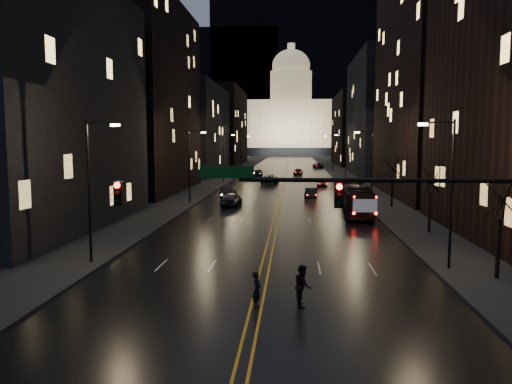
% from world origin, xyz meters
% --- Properties ---
extents(ground, '(900.00, 900.00, 0.00)m').
position_xyz_m(ground, '(0.00, 0.00, 0.00)').
color(ground, black).
rests_on(ground, ground).
extents(road, '(20.00, 320.00, 0.02)m').
position_xyz_m(road, '(0.00, 130.00, 0.01)').
color(road, black).
rests_on(road, ground).
extents(sidewalk_left, '(8.00, 320.00, 0.16)m').
position_xyz_m(sidewalk_left, '(-14.00, 130.00, 0.08)').
color(sidewalk_left, black).
rests_on(sidewalk_left, ground).
extents(sidewalk_right, '(8.00, 320.00, 0.16)m').
position_xyz_m(sidewalk_right, '(14.00, 130.00, 0.08)').
color(sidewalk_right, black).
rests_on(sidewalk_right, ground).
extents(center_line, '(0.62, 320.00, 0.01)m').
position_xyz_m(center_line, '(0.00, 130.00, 0.03)').
color(center_line, orange).
rests_on(center_line, road).
extents(building_left_near, '(12.00, 28.00, 22.00)m').
position_xyz_m(building_left_near, '(-21.00, 22.00, 11.00)').
color(building_left_near, black).
rests_on(building_left_near, ground).
extents(building_left_mid, '(12.00, 30.00, 28.00)m').
position_xyz_m(building_left_mid, '(-21.00, 54.00, 14.00)').
color(building_left_mid, black).
rests_on(building_left_mid, ground).
extents(building_left_far, '(12.00, 34.00, 20.00)m').
position_xyz_m(building_left_far, '(-21.00, 92.00, 10.00)').
color(building_left_far, black).
rests_on(building_left_far, ground).
extents(building_left_dist, '(12.00, 40.00, 24.00)m').
position_xyz_m(building_left_dist, '(-21.00, 140.00, 12.00)').
color(building_left_dist, black).
rests_on(building_left_dist, ground).
extents(building_right_tall, '(12.00, 30.00, 38.00)m').
position_xyz_m(building_right_tall, '(21.00, 50.00, 19.00)').
color(building_right_tall, black).
rests_on(building_right_tall, ground).
extents(building_right_mid, '(12.00, 34.00, 26.00)m').
position_xyz_m(building_right_mid, '(21.00, 92.00, 13.00)').
color(building_right_mid, black).
rests_on(building_right_mid, ground).
extents(building_right_dist, '(12.00, 40.00, 22.00)m').
position_xyz_m(building_right_dist, '(21.00, 140.00, 11.00)').
color(building_right_dist, black).
rests_on(building_right_dist, ground).
extents(mountain_ridge, '(520.00, 60.00, 130.00)m').
position_xyz_m(mountain_ridge, '(40.00, 380.00, 65.00)').
color(mountain_ridge, black).
rests_on(mountain_ridge, ground).
extents(capitol, '(90.00, 50.00, 58.50)m').
position_xyz_m(capitol, '(0.00, 250.00, 17.15)').
color(capitol, black).
rests_on(capitol, ground).
extents(traffic_signal, '(17.29, 0.45, 7.00)m').
position_xyz_m(traffic_signal, '(5.91, -0.00, 5.10)').
color(traffic_signal, black).
rests_on(traffic_signal, ground).
extents(streetlamp_right_near, '(2.13, 0.25, 9.00)m').
position_xyz_m(streetlamp_right_near, '(10.81, 10.00, 5.08)').
color(streetlamp_right_near, black).
rests_on(streetlamp_right_near, ground).
extents(streetlamp_left_near, '(2.13, 0.25, 9.00)m').
position_xyz_m(streetlamp_left_near, '(-10.81, 10.00, 5.08)').
color(streetlamp_left_near, black).
rests_on(streetlamp_left_near, ground).
extents(streetlamp_right_mid, '(2.13, 0.25, 9.00)m').
position_xyz_m(streetlamp_right_mid, '(10.81, 40.00, 5.08)').
color(streetlamp_right_mid, black).
rests_on(streetlamp_right_mid, ground).
extents(streetlamp_left_mid, '(2.13, 0.25, 9.00)m').
position_xyz_m(streetlamp_left_mid, '(-10.81, 40.00, 5.08)').
color(streetlamp_left_mid, black).
rests_on(streetlamp_left_mid, ground).
extents(streetlamp_right_far, '(2.13, 0.25, 9.00)m').
position_xyz_m(streetlamp_right_far, '(10.81, 70.00, 5.08)').
color(streetlamp_right_far, black).
rests_on(streetlamp_right_far, ground).
extents(streetlamp_left_far, '(2.13, 0.25, 9.00)m').
position_xyz_m(streetlamp_left_far, '(-10.81, 70.00, 5.08)').
color(streetlamp_left_far, black).
rests_on(streetlamp_left_far, ground).
extents(streetlamp_right_dist, '(2.13, 0.25, 9.00)m').
position_xyz_m(streetlamp_right_dist, '(10.81, 100.00, 5.08)').
color(streetlamp_right_dist, black).
rests_on(streetlamp_right_dist, ground).
extents(streetlamp_left_dist, '(2.13, 0.25, 9.00)m').
position_xyz_m(streetlamp_left_dist, '(-10.81, 100.00, 5.08)').
color(streetlamp_left_dist, black).
rests_on(streetlamp_left_dist, ground).
extents(tree_right_near, '(2.40, 2.40, 6.65)m').
position_xyz_m(tree_right_near, '(13.00, 8.00, 4.53)').
color(tree_right_near, black).
rests_on(tree_right_near, ground).
extents(tree_right_mid, '(2.40, 2.40, 6.65)m').
position_xyz_m(tree_right_mid, '(13.00, 22.00, 4.53)').
color(tree_right_mid, black).
rests_on(tree_right_mid, ground).
extents(tree_right_far, '(2.40, 2.40, 6.65)m').
position_xyz_m(tree_right_far, '(13.00, 38.00, 4.53)').
color(tree_right_far, black).
rests_on(tree_right_far, ground).
extents(bus, '(3.16, 11.39, 3.14)m').
position_xyz_m(bus, '(8.26, 31.92, 1.57)').
color(bus, black).
rests_on(bus, ground).
extents(oncoming_car_a, '(2.33, 5.00, 1.66)m').
position_xyz_m(oncoming_car_a, '(-5.63, 38.24, 0.83)').
color(oncoming_car_a, black).
rests_on(oncoming_car_a, ground).
extents(oncoming_car_b, '(1.79, 4.57, 1.48)m').
position_xyz_m(oncoming_car_b, '(-6.95, 45.76, 0.74)').
color(oncoming_car_b, black).
rests_on(oncoming_car_b, ground).
extents(oncoming_car_c, '(3.31, 6.03, 1.60)m').
position_xyz_m(oncoming_car_c, '(-2.50, 69.58, 0.80)').
color(oncoming_car_c, black).
rests_on(oncoming_car_c, ground).
extents(oncoming_car_d, '(2.45, 5.09, 1.43)m').
position_xyz_m(oncoming_car_d, '(-5.98, 87.82, 0.71)').
color(oncoming_car_d, black).
rests_on(oncoming_car_d, ground).
extents(receding_car_a, '(1.90, 4.41, 1.41)m').
position_xyz_m(receding_car_a, '(4.04, 46.52, 0.71)').
color(receding_car_a, black).
rests_on(receding_car_a, ground).
extents(receding_car_b, '(2.05, 4.21, 1.38)m').
position_xyz_m(receding_car_b, '(6.46, 62.72, 0.69)').
color(receding_car_b, black).
rests_on(receding_car_b, ground).
extents(receding_car_c, '(2.32, 4.83, 1.36)m').
position_xyz_m(receding_car_c, '(2.72, 91.39, 0.68)').
color(receding_car_c, black).
rests_on(receding_car_c, ground).
extents(receding_car_d, '(2.97, 5.49, 1.46)m').
position_xyz_m(receding_car_d, '(8.50, 119.63, 0.73)').
color(receding_car_d, black).
rests_on(receding_car_d, ground).
extents(pedestrian_a, '(0.51, 0.69, 1.73)m').
position_xyz_m(pedestrian_a, '(0.03, 2.52, 0.87)').
color(pedestrian_a, black).
rests_on(pedestrian_a, ground).
extents(pedestrian_b, '(0.63, 1.01, 1.98)m').
position_xyz_m(pedestrian_b, '(2.16, 2.97, 0.99)').
color(pedestrian_b, black).
rests_on(pedestrian_b, ground).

